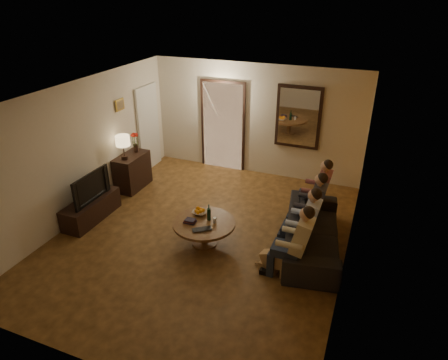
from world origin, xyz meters
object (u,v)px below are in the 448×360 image
at_px(laptop, 203,231).
at_px(bowl, 200,212).
at_px(person_d, 318,193).
at_px(wine_bottle, 209,212).
at_px(person_c, 312,208).
at_px(dog, 275,258).
at_px(sofa, 313,231).
at_px(person_a, 297,246).
at_px(person_b, 305,226).
at_px(tv_stand, 91,209).
at_px(coffee_table, 204,233).
at_px(dresser, 132,171).
at_px(tv, 87,186).
at_px(table_lamp, 123,147).

bearing_deg(laptop, bowl, 82.82).
distance_m(person_d, wine_bottle, 2.14).
height_order(person_c, dog, person_c).
bearing_deg(bowl, dog, -18.68).
relative_size(sofa, wine_bottle, 7.26).
distance_m(wine_bottle, laptop, 0.41).
height_order(person_a, person_b, same).
bearing_deg(sofa, tv_stand, 89.14).
relative_size(person_d, coffee_table, 1.10).
distance_m(dresser, person_a, 4.41).
xyz_separation_m(tv_stand, person_d, (4.06, 1.55, 0.39)).
bearing_deg(tv, laptop, -95.25).
bearing_deg(table_lamp, sofa, -8.03).
relative_size(table_lamp, coffee_table, 0.50).
height_order(tv_stand, tv, tv).
bearing_deg(person_a, dresser, 157.21).
relative_size(person_d, bowl, 4.63).
bearing_deg(tv, person_d, -69.14).
height_order(tv_stand, coffee_table, coffee_table).
xyz_separation_m(tv_stand, wine_bottle, (2.44, 0.15, 0.39)).
xyz_separation_m(person_c, dog, (-0.32, -1.20, -0.32)).
height_order(person_c, bowl, person_c).
relative_size(tv, person_c, 0.82).
distance_m(tv_stand, person_c, 4.19).
relative_size(dog, wine_bottle, 1.81).
relative_size(tv, laptop, 2.98).
xyz_separation_m(sofa, wine_bottle, (-1.73, -0.50, 0.28)).
xyz_separation_m(dog, bowl, (-1.54, 0.52, 0.20)).
bearing_deg(bowl, coffee_table, -50.71).
bearing_deg(dog, table_lamp, 171.38).
bearing_deg(person_a, wine_bottle, 166.04).
xyz_separation_m(tv_stand, dog, (3.74, -0.25, 0.07)).
xyz_separation_m(sofa, person_b, (-0.10, -0.30, 0.27)).
height_order(person_a, person_c, same).
relative_size(dresser, sofa, 0.39).
distance_m(tv, sofa, 4.23).
relative_size(tv, sofa, 0.43).
bearing_deg(coffee_table, tv, -178.76).
bearing_deg(dog, dresser, 168.53).
bearing_deg(dog, person_d, 92.93).
xyz_separation_m(person_a, person_c, (0.00, 1.20, 0.00)).
xyz_separation_m(dog, wine_bottle, (-1.31, 0.40, 0.32)).
xyz_separation_m(table_lamp, laptop, (2.49, -1.46, -0.58)).
height_order(person_a, dog, person_a).
bearing_deg(sofa, dog, 145.26).
bearing_deg(bowl, table_lamp, 156.43).
height_order(sofa, wine_bottle, wine_bottle).
height_order(person_a, wine_bottle, person_a).
distance_m(bowl, wine_bottle, 0.29).
distance_m(person_a, person_d, 1.80).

